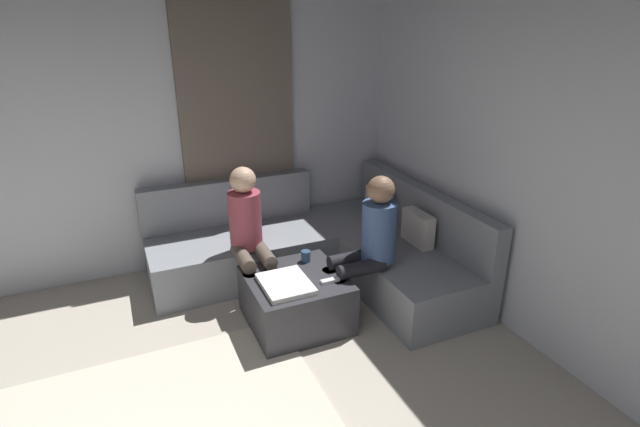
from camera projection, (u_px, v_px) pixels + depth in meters
name	position (u px, v px, depth m)	size (l,w,h in m)	color
wall_back	(631.00, 196.00, 2.89)	(6.00, 0.12, 2.70)	silver
wall_left	(92.00, 138.00, 4.27)	(0.12, 6.00, 2.70)	silver
curtain_panel	(239.00, 138.00, 4.72)	(0.06, 1.10, 2.50)	#726659
sectional_couch	(325.00, 248.00, 4.65)	(2.10, 2.55, 0.87)	gray
ottoman	(296.00, 300.00, 3.93)	(0.76, 0.76, 0.42)	#333338
folded_blanket	(286.00, 284.00, 3.72)	(0.44, 0.36, 0.04)	white
coffee_mug	(306.00, 256.00, 4.09)	(0.08, 0.08, 0.10)	#334C72
game_remote	(330.00, 281.00, 3.78)	(0.05, 0.15, 0.02)	white
person_on_couch_back	(368.00, 242.00, 3.91)	(0.30, 0.60, 1.20)	black
person_on_couch_side	(249.00, 232.00, 4.10)	(0.60, 0.30, 1.20)	brown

